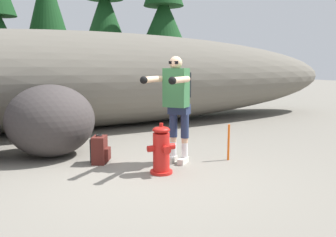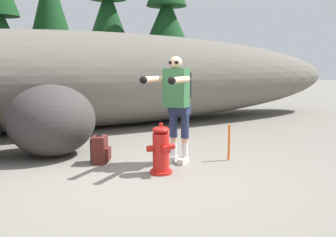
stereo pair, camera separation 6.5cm
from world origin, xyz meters
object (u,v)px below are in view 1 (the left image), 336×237
Objects in this scene: utility_worker at (177,97)px; boulder_mid at (51,121)px; fire_hydrant at (161,150)px; spare_backpack at (100,150)px; survey_stake at (229,142)px.

utility_worker reaches higher than boulder_mid.
boulder_mid is at bearing 126.75° from fire_hydrant.
utility_worker is 2.25m from boulder_mid.
survey_stake reaches higher than spare_backpack.
survey_stake is (0.87, -0.19, -0.77)m from utility_worker.
utility_worker is 1.18m from survey_stake.
fire_hydrant is 1.31m from survey_stake.
spare_backpack is 1.11m from boulder_mid.
survey_stake is (1.30, 0.16, -0.04)m from fire_hydrant.
fire_hydrant is at bearing -172.82° from survey_stake.
fire_hydrant is 0.92m from utility_worker.
boulder_mid is (-0.63, 0.83, 0.40)m from spare_backpack.
utility_worker is at bearing 1.77° from spare_backpack.
spare_backpack is at bearing -52.79° from boulder_mid.
survey_stake is at bearing 128.33° from utility_worker.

